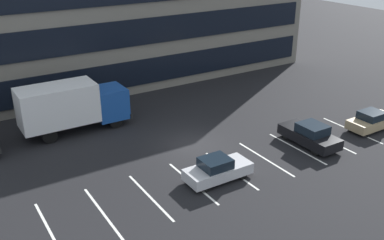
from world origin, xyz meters
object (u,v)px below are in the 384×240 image
(sedan_black, at_px, (310,135))
(sedan_tan, at_px, (372,121))
(box_truck_blue, at_px, (72,105))
(sedan_silver, at_px, (217,169))

(sedan_black, relative_size, sedan_tan, 1.10)
(box_truck_blue, height_order, sedan_tan, box_truck_blue)
(box_truck_blue, distance_m, sedan_black, 17.04)
(sedan_black, bearing_deg, sedan_silver, -176.82)
(sedan_silver, xyz_separation_m, sedan_tan, (13.94, -0.13, -0.01))
(box_truck_blue, distance_m, sedan_tan, 22.14)
(box_truck_blue, relative_size, sedan_black, 1.79)
(sedan_silver, height_order, sedan_tan, sedan_silver)
(box_truck_blue, xyz_separation_m, sedan_silver, (4.93, -11.36, -1.37))
(box_truck_blue, distance_m, sedan_silver, 12.46)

